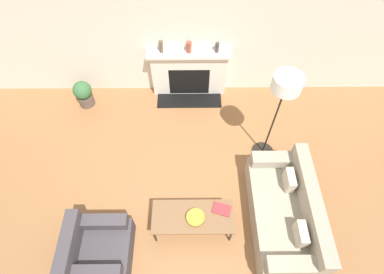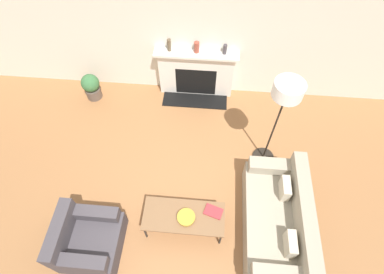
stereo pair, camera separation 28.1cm
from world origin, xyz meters
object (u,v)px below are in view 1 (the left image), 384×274
object	(u,v)px
couch	(285,212)
book	(222,209)
armchair_near	(97,250)
mantel_vase_center_right	(217,47)
mantel_vase_left	(161,47)
potted_plant	(83,93)
bowl	(195,217)
coffee_table	(193,217)
fireplace	(189,74)
mantel_vase_center_left	(189,47)
floor_lamp	(284,93)

from	to	relation	value
couch	book	size ratio (longest dim) A/B	5.99
armchair_near	mantel_vase_center_right	size ratio (longest dim) A/B	4.42
mantel_vase_left	potted_plant	bearing A→B (deg)	-168.14
mantel_vase_left	book	bearing A→B (deg)	-70.77
bowl	mantel_vase_center_right	size ratio (longest dim) A/B	1.37
bowl	potted_plant	xyz separation A→B (m)	(-2.22, 2.65, -0.17)
book	mantel_vase_center_right	distance (m)	2.94
coffee_table	book	distance (m)	0.45
couch	armchair_near	world-z (taller)	couch
coffee_table	potted_plant	xyz separation A→B (m)	(-2.19, 2.62, -0.10)
mantel_vase_center_right	potted_plant	xyz separation A→B (m)	(-2.66, -0.34, -0.85)
fireplace	coffee_table	bearing A→B (deg)	-89.09
armchair_near	mantel_vase_center_right	xyz separation A→B (m)	(1.87, 3.39, 0.87)
mantel_vase_center_left	potted_plant	world-z (taller)	mantel_vase_center_left
couch	armchair_near	xyz separation A→B (m)	(-2.82, -0.53, -0.03)
couch	mantel_vase_center_right	xyz separation A→B (m)	(-0.95, 2.86, 0.84)
potted_plant	mantel_vase_center_right	bearing A→B (deg)	7.31
mantel_vase_center_left	coffee_table	bearing A→B (deg)	-89.10
fireplace	mantel_vase_left	distance (m)	0.84
book	mantel_vase_center_left	world-z (taller)	mantel_vase_center_left
book	mantel_vase_center_right	xyz separation A→B (m)	(0.04, 2.86, 0.71)
mantel_vase_center_right	coffee_table	bearing A→B (deg)	-99.18
book	floor_lamp	bearing A→B (deg)	72.68
armchair_near	coffee_table	world-z (taller)	armchair_near
armchair_near	fireplace	bearing A→B (deg)	-21.77
mantel_vase_left	mantel_vase_center_right	distance (m)	1.04
fireplace	floor_lamp	world-z (taller)	floor_lamp
armchair_near	mantel_vase_left	bearing A→B (deg)	-13.85
book	bowl	bearing A→B (deg)	-144.68
floor_lamp	potted_plant	distance (m)	3.93
bowl	book	distance (m)	0.42
fireplace	mantel_vase_left	bearing A→B (deg)	178.31
coffee_table	book	size ratio (longest dim) A/B	3.97
armchair_near	bowl	world-z (taller)	armchair_near
couch	bowl	world-z (taller)	couch
floor_lamp	mantel_vase_center_right	xyz separation A→B (m)	(-0.84, 1.56, -0.44)
armchair_near	potted_plant	xyz separation A→B (m)	(-0.79, 3.05, 0.02)
armchair_near	potted_plant	distance (m)	3.15
couch	mantel_vase_center_left	world-z (taller)	mantel_vase_center_left
armchair_near	mantel_vase_center_left	bearing A→B (deg)	-21.69
fireplace	potted_plant	world-z (taller)	fireplace
bowl	book	xyz separation A→B (m)	(0.40, 0.13, -0.03)
couch	fireplace	bearing A→B (deg)	-152.59
book	mantel_vase_left	world-z (taller)	mantel_vase_left
fireplace	coffee_table	size ratio (longest dim) A/B	1.32
coffee_table	bowl	world-z (taller)	bowl
coffee_table	mantel_vase_left	size ratio (longest dim) A/B	4.98
couch	mantel_vase_left	xyz separation A→B (m)	(-1.99, 2.86, 0.86)
bowl	floor_lamp	size ratio (longest dim) A/B	0.14
mantel_vase_left	coffee_table	bearing A→B (deg)	-79.29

